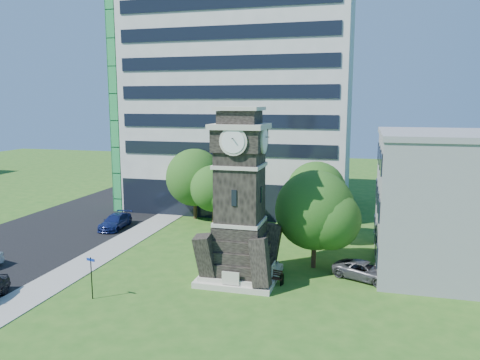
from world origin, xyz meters
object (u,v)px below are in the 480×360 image
(park_bench, at_px, (269,276))
(street_sign, at_px, (91,273))
(car_east_lot, at_px, (365,271))
(clock_tower, at_px, (240,207))
(car_street_north, at_px, (115,222))

(park_bench, height_order, street_sign, street_sign)
(car_east_lot, relative_size, street_sign, 1.64)
(clock_tower, bearing_deg, park_bench, -11.13)
(clock_tower, height_order, car_east_lot, clock_tower)
(clock_tower, relative_size, car_east_lot, 2.68)
(clock_tower, bearing_deg, street_sign, -144.30)
(car_east_lot, bearing_deg, car_street_north, 95.54)
(car_street_north, height_order, street_sign, street_sign)
(park_bench, bearing_deg, street_sign, -138.99)
(car_east_lot, xyz_separation_m, park_bench, (-6.52, -2.51, -0.09))
(clock_tower, xyz_separation_m, street_sign, (-8.26, -5.93, -3.53))
(clock_tower, height_order, park_bench, clock_tower)
(car_east_lot, relative_size, park_bench, 2.28)
(street_sign, bearing_deg, clock_tower, 48.71)
(car_street_north, relative_size, car_east_lot, 1.06)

